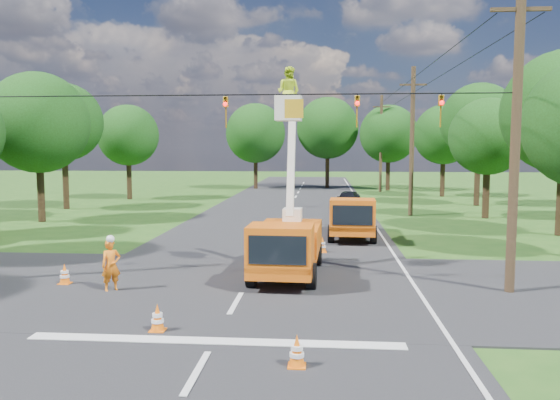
# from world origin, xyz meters

# --- Properties ---
(ground) EXTENTS (140.00, 140.00, 0.00)m
(ground) POSITION_xyz_m (0.00, 20.00, 0.00)
(ground) COLOR #255218
(ground) RESTS_ON ground
(road_main) EXTENTS (12.00, 100.00, 0.06)m
(road_main) POSITION_xyz_m (0.00, 20.00, 0.00)
(road_main) COLOR black
(road_main) RESTS_ON ground
(road_cross) EXTENTS (56.00, 10.00, 0.07)m
(road_cross) POSITION_xyz_m (0.00, 2.00, 0.00)
(road_cross) COLOR black
(road_cross) RESTS_ON ground
(stop_bar) EXTENTS (9.00, 0.45, 0.02)m
(stop_bar) POSITION_xyz_m (0.00, -3.20, 0.00)
(stop_bar) COLOR silver
(stop_bar) RESTS_ON ground
(edge_line) EXTENTS (0.12, 90.00, 0.02)m
(edge_line) POSITION_xyz_m (5.60, 20.00, 0.00)
(edge_line) COLOR silver
(edge_line) RESTS_ON ground
(bucket_truck) EXTENTS (2.49, 5.79, 7.47)m
(bucket_truck) POSITION_xyz_m (1.27, 3.61, 1.61)
(bucket_truck) COLOR #E1590F
(bucket_truck) RESTS_ON ground
(second_truck) EXTENTS (2.56, 5.92, 2.17)m
(second_truck) POSITION_xyz_m (4.04, 12.26, 1.13)
(second_truck) COLOR #E1590F
(second_truck) RESTS_ON ground
(ground_worker) EXTENTS (0.73, 0.69, 1.68)m
(ground_worker) POSITION_xyz_m (-4.22, 1.16, 0.84)
(ground_worker) COLOR orange
(ground_worker) RESTS_ON ground
(distant_car) EXTENTS (2.35, 4.11, 1.32)m
(distant_car) POSITION_xyz_m (4.48, 26.52, 0.66)
(distant_car) COLOR black
(distant_car) RESTS_ON ground
(traffic_cone_0) EXTENTS (0.38, 0.38, 0.71)m
(traffic_cone_0) POSITION_xyz_m (-1.57, -2.55, 0.36)
(traffic_cone_0) COLOR orange
(traffic_cone_0) RESTS_ON ground
(traffic_cone_1) EXTENTS (0.38, 0.38, 0.71)m
(traffic_cone_1) POSITION_xyz_m (2.03, -4.50, 0.36)
(traffic_cone_1) COLOR orange
(traffic_cone_1) RESTS_ON ground
(traffic_cone_2) EXTENTS (0.38, 0.38, 0.71)m
(traffic_cone_2) POSITION_xyz_m (2.53, 8.13, 0.36)
(traffic_cone_2) COLOR orange
(traffic_cone_2) RESTS_ON ground
(traffic_cone_3) EXTENTS (0.38, 0.38, 0.71)m
(traffic_cone_3) POSITION_xyz_m (1.66, 10.88, 0.36)
(traffic_cone_3) COLOR orange
(traffic_cone_3) RESTS_ON ground
(traffic_cone_4) EXTENTS (0.38, 0.38, 0.71)m
(traffic_cone_4) POSITION_xyz_m (-6.12, 1.85, 0.36)
(traffic_cone_4) COLOR orange
(traffic_cone_4) RESTS_ON ground
(traffic_cone_6) EXTENTS (0.38, 0.38, 0.71)m
(traffic_cone_6) POSITION_xyz_m (3.39, 15.61, 0.36)
(traffic_cone_6) COLOR orange
(traffic_cone_6) RESTS_ON ground
(pole_right_near) EXTENTS (1.80, 0.30, 10.00)m
(pole_right_near) POSITION_xyz_m (8.50, 2.00, 5.11)
(pole_right_near) COLOR #4C3823
(pole_right_near) RESTS_ON ground
(pole_right_mid) EXTENTS (1.80, 0.30, 10.00)m
(pole_right_mid) POSITION_xyz_m (8.50, 22.00, 5.11)
(pole_right_mid) COLOR #4C3823
(pole_right_mid) RESTS_ON ground
(pole_right_far) EXTENTS (1.80, 0.30, 10.00)m
(pole_right_far) POSITION_xyz_m (8.50, 42.00, 5.11)
(pole_right_far) COLOR #4C3823
(pole_right_far) RESTS_ON ground
(signal_span) EXTENTS (18.00, 0.29, 1.07)m
(signal_span) POSITION_xyz_m (2.23, 1.99, 5.88)
(signal_span) COLOR black
(signal_span) RESTS_ON ground
(tree_left_d) EXTENTS (6.20, 6.20, 9.24)m
(tree_left_d) POSITION_xyz_m (-15.00, 17.00, 6.12)
(tree_left_d) COLOR #382616
(tree_left_d) RESTS_ON ground
(tree_left_e) EXTENTS (5.80, 5.80, 9.41)m
(tree_left_e) POSITION_xyz_m (-16.80, 24.00, 6.49)
(tree_left_e) COLOR #382616
(tree_left_e) RESTS_ON ground
(tree_left_f) EXTENTS (5.40, 5.40, 8.40)m
(tree_left_f) POSITION_xyz_m (-14.80, 32.00, 5.69)
(tree_left_f) COLOR #382616
(tree_left_f) RESTS_ON ground
(tree_right_c) EXTENTS (5.00, 5.00, 7.83)m
(tree_right_c) POSITION_xyz_m (13.20, 21.00, 5.31)
(tree_right_c) COLOR #382616
(tree_right_c) RESTS_ON ground
(tree_right_d) EXTENTS (6.00, 6.00, 9.70)m
(tree_right_d) POSITION_xyz_m (14.80, 29.00, 6.68)
(tree_right_d) COLOR #382616
(tree_right_d) RESTS_ON ground
(tree_right_e) EXTENTS (5.60, 5.60, 8.63)m
(tree_right_e) POSITION_xyz_m (13.80, 37.00, 5.81)
(tree_right_e) COLOR #382616
(tree_right_e) RESTS_ON ground
(tree_far_a) EXTENTS (6.60, 6.60, 9.50)m
(tree_far_a) POSITION_xyz_m (-5.00, 45.00, 6.19)
(tree_far_a) COLOR #382616
(tree_far_a) RESTS_ON ground
(tree_far_b) EXTENTS (7.00, 7.00, 10.32)m
(tree_far_b) POSITION_xyz_m (3.00, 47.00, 6.81)
(tree_far_b) COLOR #382616
(tree_far_b) RESTS_ON ground
(tree_far_c) EXTENTS (6.20, 6.20, 9.18)m
(tree_far_c) POSITION_xyz_m (9.50, 44.00, 6.06)
(tree_far_c) COLOR #382616
(tree_far_c) RESTS_ON ground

